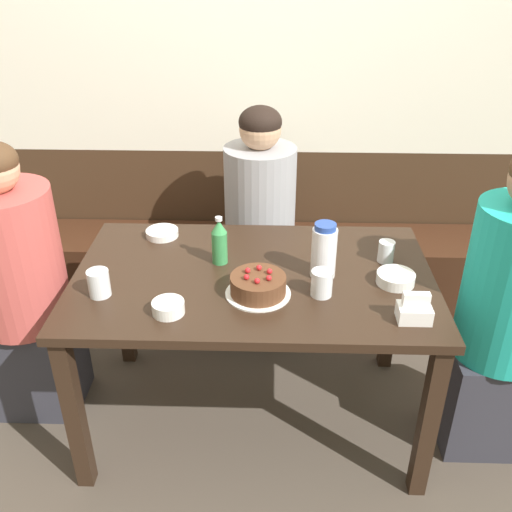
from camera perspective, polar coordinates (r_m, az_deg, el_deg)
The scene contains 17 objects.
ground_plane at distance 2.60m, azimuth -0.24°, elevation -15.54°, with size 12.00×12.00×0.00m, color #4C4238.
back_wall at distance 2.95m, azimuth 0.46°, elevation 17.92°, with size 4.80×0.04×2.50m.
bench_seat at distance 3.12m, azimuth 0.29°, elevation -1.75°, with size 2.65×0.38×0.45m.
dining_table at distance 2.20m, azimuth -0.27°, elevation -3.81°, with size 1.36×0.83×0.72m.
birthday_cake at distance 2.01m, azimuth 0.21°, elevation -2.97°, with size 0.23×0.23×0.09m.
water_pitcher at distance 2.11m, azimuth 6.80°, elevation 0.55°, with size 0.09×0.09×0.21m.
soju_bottle at distance 2.19m, azimuth -3.68°, elevation 1.47°, with size 0.06×0.06×0.19m.
napkin_holder at distance 1.96m, azimuth 15.56°, elevation -5.26°, with size 0.11×0.08×0.11m.
bowl_soup_white at distance 2.45m, azimuth -9.37°, elevation 2.28°, with size 0.14×0.14×0.03m.
bowl_rice_small at distance 1.95m, azimuth -8.76°, elevation -5.11°, with size 0.11×0.11×0.04m.
bowl_side_dish at distance 2.15m, azimuth 13.79°, elevation -2.18°, with size 0.14×0.14×0.04m.
glass_water_tall at distance 2.02m, azimuth 6.59°, elevation -2.71°, with size 0.08×0.08×0.10m.
glass_tumbler_short at distance 2.08m, azimuth -15.44°, elevation -2.64°, with size 0.08×0.08×0.10m.
glass_shot_small at distance 2.27m, azimuth 12.88°, elevation 0.44°, with size 0.06×0.06×0.09m.
person_teal_shirt at distance 2.82m, azimuth 0.39°, elevation 2.70°, with size 0.34×0.34×1.18m.
person_pale_blue_shirt at distance 2.49m, azimuth -22.36°, elevation -3.11°, with size 0.36×0.36×1.21m.
person_grey_tee at distance 2.30m, azimuth 23.77°, elevation -5.28°, with size 0.35×0.35×1.26m.
Camera 1 is at (0.07, -1.84, 1.84)m, focal length 40.00 mm.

